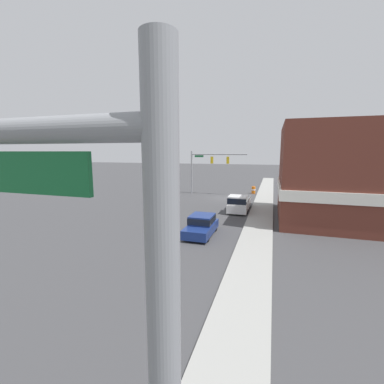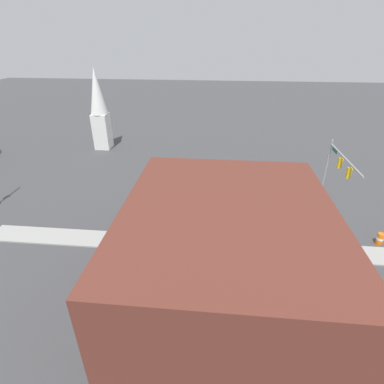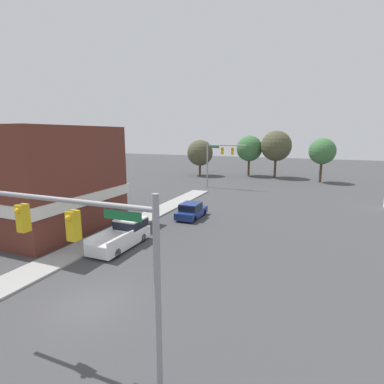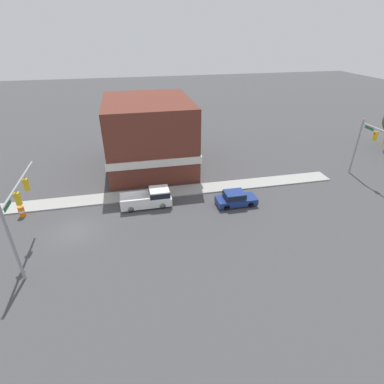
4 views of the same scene
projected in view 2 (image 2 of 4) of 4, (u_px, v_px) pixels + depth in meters
The scene contains 8 objects.
ground_plane at pixel (305, 217), 30.84m from camera, with size 200.00×200.00×0.00m, color #424244.
sidewalk_curb at pixel (320, 253), 25.80m from camera, with size 2.40×60.00×0.14m.
near_signal_assembly at pixel (337, 165), 30.69m from camera, with size 8.62×0.49×6.62m.
car_lead at pixel (145, 210), 30.55m from camera, with size 1.92×4.31×1.56m.
pickup_truck_parked at pixel (234, 224), 28.15m from camera, with size 2.03×5.37×1.89m.
construction_barrel at pixel (380, 239), 26.67m from camera, with size 0.60×0.60×1.13m.
corner_brick_building at pixel (224, 276), 17.30m from camera, with size 13.31×11.19×8.99m.
church_steeple at pixel (99, 108), 46.48m from camera, with size 2.64×2.64×12.48m.
Camera 2 is at (-26.99, 9.04, 16.81)m, focal length 28.00 mm.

